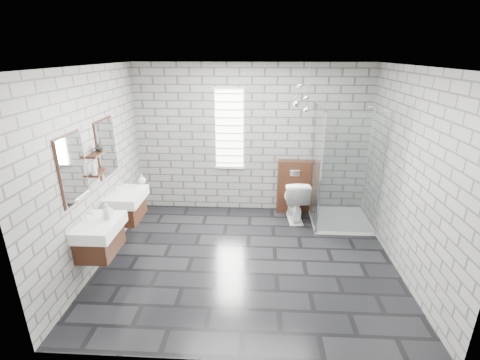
# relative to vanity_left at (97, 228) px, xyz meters

# --- Properties ---
(floor) EXTENTS (4.20, 3.60, 0.02)m
(floor) POSITION_rel_vanity_left_xyz_m (1.91, 0.56, -0.77)
(floor) COLOR black
(floor) RESTS_ON ground
(ceiling) EXTENTS (4.20, 3.60, 0.02)m
(ceiling) POSITION_rel_vanity_left_xyz_m (1.91, 0.56, 1.95)
(ceiling) COLOR white
(ceiling) RESTS_ON wall_back
(wall_back) EXTENTS (4.20, 0.02, 2.70)m
(wall_back) POSITION_rel_vanity_left_xyz_m (1.91, 2.37, 0.59)
(wall_back) COLOR gray
(wall_back) RESTS_ON floor
(wall_front) EXTENTS (4.20, 0.02, 2.70)m
(wall_front) POSITION_rel_vanity_left_xyz_m (1.91, -1.25, 0.59)
(wall_front) COLOR gray
(wall_front) RESTS_ON floor
(wall_left) EXTENTS (0.02, 3.60, 2.70)m
(wall_left) POSITION_rel_vanity_left_xyz_m (-0.20, 0.56, 0.59)
(wall_left) COLOR gray
(wall_left) RESTS_ON floor
(wall_right) EXTENTS (0.02, 3.60, 2.70)m
(wall_right) POSITION_rel_vanity_left_xyz_m (4.02, 0.56, 0.59)
(wall_right) COLOR gray
(wall_right) RESTS_ON floor
(vanity_left) EXTENTS (0.47, 0.70, 1.57)m
(vanity_left) POSITION_rel_vanity_left_xyz_m (0.00, 0.00, 0.00)
(vanity_left) COLOR #3F2113
(vanity_left) RESTS_ON wall_left
(vanity_right) EXTENTS (0.47, 0.70, 1.57)m
(vanity_right) POSITION_rel_vanity_left_xyz_m (0.00, 0.98, 0.00)
(vanity_right) COLOR #3F2113
(vanity_right) RESTS_ON wall_left
(shelf_lower) EXTENTS (0.14, 0.30, 0.03)m
(shelf_lower) POSITION_rel_vanity_left_xyz_m (-0.12, 0.51, 0.56)
(shelf_lower) COLOR #3F2113
(shelf_lower) RESTS_ON wall_left
(shelf_upper) EXTENTS (0.14, 0.30, 0.03)m
(shelf_upper) POSITION_rel_vanity_left_xyz_m (-0.12, 0.51, 0.82)
(shelf_upper) COLOR #3F2113
(shelf_upper) RESTS_ON wall_left
(window) EXTENTS (0.56, 0.05, 1.48)m
(window) POSITION_rel_vanity_left_xyz_m (1.51, 2.34, 0.79)
(window) COLOR white
(window) RESTS_ON wall_back
(cistern_panel) EXTENTS (0.60, 0.20, 1.00)m
(cistern_panel) POSITION_rel_vanity_left_xyz_m (2.71, 2.26, -0.26)
(cistern_panel) COLOR #3F2113
(cistern_panel) RESTS_ON floor
(flush_plate) EXTENTS (0.18, 0.01, 0.12)m
(flush_plate) POSITION_rel_vanity_left_xyz_m (2.71, 2.15, 0.04)
(flush_plate) COLOR silver
(flush_plate) RESTS_ON cistern_panel
(shower_enclosure) EXTENTS (1.00, 1.00, 2.03)m
(shower_enclosure) POSITION_rel_vanity_left_xyz_m (3.41, 1.74, -0.25)
(shower_enclosure) COLOR white
(shower_enclosure) RESTS_ON floor
(pendant_cluster) EXTENTS (0.27, 0.21, 0.76)m
(pendant_cluster) POSITION_rel_vanity_left_xyz_m (2.71, 1.94, 1.38)
(pendant_cluster) COLOR silver
(pendant_cluster) RESTS_ON ceiling
(toilet) EXTENTS (0.47, 0.77, 0.76)m
(toilet) POSITION_rel_vanity_left_xyz_m (2.71, 1.94, -0.38)
(toilet) COLOR white
(toilet) RESTS_ON floor
(soap_bottle_a) EXTENTS (0.11, 0.11, 0.20)m
(soap_bottle_a) POSITION_rel_vanity_left_xyz_m (0.13, 0.10, 0.19)
(soap_bottle_a) COLOR #B2B2B2
(soap_bottle_a) RESTS_ON vanity_left
(soap_bottle_b) EXTENTS (0.14, 0.14, 0.16)m
(soap_bottle_b) POSITION_rel_vanity_left_xyz_m (0.16, 1.35, 0.17)
(soap_bottle_b) COLOR #B2B2B2
(soap_bottle_b) RESTS_ON vanity_right
(soap_bottle_c) EXTENTS (0.08, 0.09, 0.19)m
(soap_bottle_c) POSITION_rel_vanity_left_xyz_m (-0.11, 0.39, 0.68)
(soap_bottle_c) COLOR #B2B2B2
(soap_bottle_c) RESTS_ON shelf_lower
(vase) EXTENTS (0.14, 0.14, 0.11)m
(vase) POSITION_rel_vanity_left_xyz_m (-0.11, 0.61, 0.89)
(vase) COLOR #B2B2B2
(vase) RESTS_ON shelf_upper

